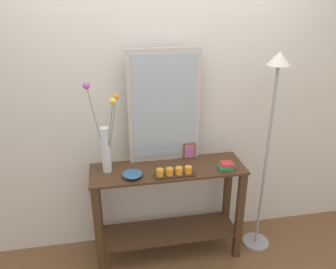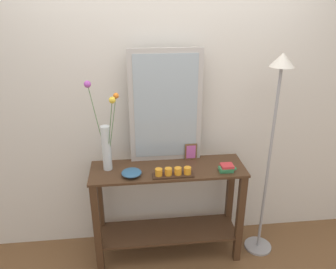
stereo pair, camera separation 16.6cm
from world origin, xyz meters
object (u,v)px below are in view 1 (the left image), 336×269
mirror_leaning (164,107)px  candle_tray (174,172)px  console_table (168,204)px  book_stack (226,166)px  picture_frame_small (189,151)px  floor_lamp (271,124)px  tall_vase_left (105,142)px  decorative_bowl (132,174)px

mirror_leaning → candle_tray: bearing=-84.9°
console_table → book_stack: size_ratio=9.32×
picture_frame_small → book_stack: picture_frame_small is taller
floor_lamp → mirror_leaning: bearing=166.6°
book_stack → tall_vase_left: bearing=171.4°
console_table → decorative_bowl: size_ratio=8.02×
book_stack → candle_tray: bearing=-177.1°
decorative_bowl → floor_lamp: (1.12, 0.05, 0.31)m
tall_vase_left → book_stack: size_ratio=5.35×
tall_vase_left → decorative_bowl: (0.18, -0.13, -0.22)m
tall_vase_left → floor_lamp: floor_lamp is taller
picture_frame_small → floor_lamp: (0.62, -0.17, 0.26)m
console_table → book_stack: (0.45, -0.10, 0.37)m
tall_vase_left → picture_frame_small: (0.68, 0.10, -0.18)m
floor_lamp → picture_frame_small: bearing=164.5°
candle_tray → floor_lamp: bearing=6.3°
tall_vase_left → decorative_bowl: tall_vase_left is taller
candle_tray → floor_lamp: size_ratio=0.18×
mirror_leaning → book_stack: mirror_leaning is taller
picture_frame_small → candle_tray: bearing=-125.1°
tall_vase_left → floor_lamp: bearing=-3.2°
picture_frame_small → book_stack: size_ratio=1.05×
tall_vase_left → candle_tray: 0.57m
book_stack → picture_frame_small: bearing=135.7°
tall_vase_left → floor_lamp: size_ratio=0.40×
mirror_leaning → picture_frame_small: size_ratio=6.59×
floor_lamp → book_stack: bearing=-169.8°
mirror_leaning → tall_vase_left: 0.53m
tall_vase_left → decorative_bowl: 0.32m
tall_vase_left → candle_tray: size_ratio=2.24×
mirror_leaning → candle_tray: mirror_leaning is taller
mirror_leaning → picture_frame_small: mirror_leaning is taller
tall_vase_left → candle_tray: tall_vase_left is taller
picture_frame_small → tall_vase_left: bearing=-171.9°
mirror_leaning → decorative_bowl: mirror_leaning is taller
candle_tray → book_stack: bearing=2.9°
picture_frame_small → book_stack: (0.24, -0.24, -0.04)m
candle_tray → decorative_bowl: (-0.32, 0.04, -0.00)m
candle_tray → floor_lamp: floor_lamp is taller
candle_tray → picture_frame_small: 0.32m
candle_tray → picture_frame_small: bearing=54.9°
console_table → mirror_leaning: mirror_leaning is taller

